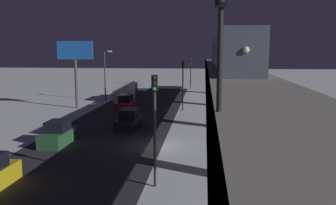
{
  "coord_description": "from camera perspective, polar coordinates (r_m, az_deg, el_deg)",
  "views": [
    {
      "loc": [
        -3.79,
        27.9,
        7.77
      ],
      "look_at": [
        0.49,
        -13.78,
        1.53
      ],
      "focal_mm": 37.95,
      "sensor_mm": 36.0,
      "label": 1
    }
  ],
  "objects": [
    {
      "name": "box_truck",
      "position": [
        55.91,
        -6.81,
        1.82
      ],
      "size": [
        2.4,
        7.4,
        2.8
      ],
      "color": "navy",
      "rests_on": "ground_plane"
    },
    {
      "name": "commercial_billboard",
      "position": [
        48.83,
        -14.68,
        7.1
      ],
      "size": [
        4.8,
        0.36,
        8.9
      ],
      "color": "#4C4C51",
      "rests_on": "ground_plane"
    },
    {
      "name": "traffic_light_mid",
      "position": [
        45.34,
        2.41,
        3.95
      ],
      "size": [
        0.32,
        0.44,
        6.4
      ],
      "color": "#2D2D2D",
      "rests_on": "ground_plane"
    },
    {
      "name": "avenue_asphalt",
      "position": [
        30.27,
        -11.36,
        -6.56
      ],
      "size": [
        11.0,
        86.09,
        0.01
      ],
      "primitive_type": "cube",
      "color": "#28282D",
      "rests_on": "ground_plane"
    },
    {
      "name": "traffic_light_far",
      "position": [
        71.14,
        3.68,
        5.58
      ],
      "size": [
        0.32,
        0.44,
        6.4
      ],
      "color": "#2D2D2D",
      "rests_on": "ground_plane"
    },
    {
      "name": "traffic_light_near",
      "position": [
        19.75,
        -2.15,
        -1.95
      ],
      "size": [
        0.32,
        0.44,
        6.4
      ],
      "color": "#2D2D2D",
      "rests_on": "ground_plane"
    },
    {
      "name": "elevated_railway",
      "position": [
        28.14,
        10.94,
        2.82
      ],
      "size": [
        5.0,
        86.09,
        5.89
      ],
      "color": "gray",
      "rests_on": "ground_plane"
    },
    {
      "name": "subway_train",
      "position": [
        41.45,
        9.54,
        8.22
      ],
      "size": [
        2.94,
        36.87,
        3.4
      ],
      "color": "#4C5160",
      "rests_on": "elevated_railway"
    },
    {
      "name": "street_lamp_far",
      "position": [
        55.04,
        -9.89,
        5.27
      ],
      "size": [
        1.35,
        0.44,
        7.65
      ],
      "color": "#38383D",
      "rests_on": "ground_plane"
    },
    {
      "name": "rail_signal",
      "position": [
        10.85,
        8.45,
        12.86
      ],
      "size": [
        0.36,
        0.41,
        4.0
      ],
      "color": "black",
      "rests_on": "elevated_railway"
    },
    {
      "name": "sedan_green_2",
      "position": [
        30.92,
        -17.26,
        -4.94
      ],
      "size": [
        1.8,
        4.25,
        1.97
      ],
      "color": "#2D6038",
      "rests_on": "ground_plane"
    },
    {
      "name": "sedan_black",
      "position": [
        35.6,
        -6.29,
        -2.89
      ],
      "size": [
        1.91,
        4.59,
        1.97
      ],
      "rotation": [
        0.0,
        0.0,
        3.14
      ],
      "color": "black",
      "rests_on": "ground_plane"
    },
    {
      "name": "sedan_red",
      "position": [
        46.79,
        -6.82,
        -0.15
      ],
      "size": [
        1.8,
        4.6,
        1.97
      ],
      "color": "#A51E1E",
      "rests_on": "ground_plane"
    },
    {
      "name": "ground_plane",
      "position": [
        29.21,
        -1.82,
        -6.95
      ],
      "size": [
        240.0,
        240.0,
        0.0
      ],
      "primitive_type": "plane",
      "color": "silver"
    }
  ]
}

